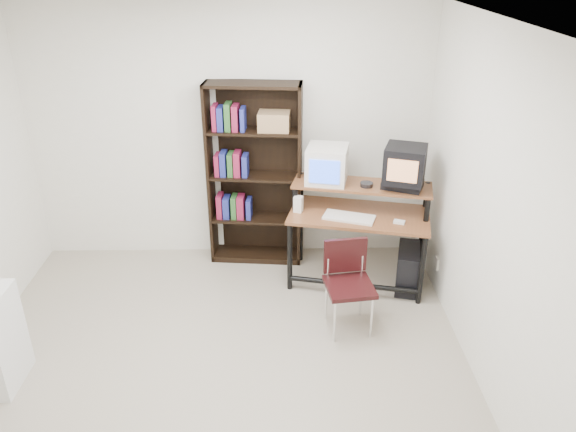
{
  "coord_description": "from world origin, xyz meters",
  "views": [
    {
      "loc": [
        0.48,
        -3.42,
        3.03
      ],
      "look_at": [
        0.57,
        1.1,
        0.84
      ],
      "focal_mm": 35.0,
      "sensor_mm": 36.0,
      "label": 1
    }
  ],
  "objects_px": {
    "pc_tower": "(407,268)",
    "school_chair": "(348,277)",
    "computer_desk": "(359,216)",
    "crt_tv": "(405,164)",
    "crt_monitor": "(327,165)",
    "bookshelf": "(255,173)"
  },
  "relations": [
    {
      "from": "school_chair",
      "to": "bookshelf",
      "type": "distance_m",
      "value": 1.55
    },
    {
      "from": "crt_monitor",
      "to": "bookshelf",
      "type": "height_order",
      "value": "bookshelf"
    },
    {
      "from": "computer_desk",
      "to": "school_chair",
      "type": "height_order",
      "value": "computer_desk"
    },
    {
      "from": "bookshelf",
      "to": "crt_monitor",
      "type": "bearing_deg",
      "value": -17.48
    },
    {
      "from": "computer_desk",
      "to": "bookshelf",
      "type": "bearing_deg",
      "value": 166.92
    },
    {
      "from": "pc_tower",
      "to": "crt_tv",
      "type": "bearing_deg",
      "value": 131.14
    },
    {
      "from": "crt_tv",
      "to": "bookshelf",
      "type": "bearing_deg",
      "value": 179.59
    },
    {
      "from": "school_chair",
      "to": "bookshelf",
      "type": "relative_size",
      "value": 0.42
    },
    {
      "from": "pc_tower",
      "to": "school_chair",
      "type": "xyz_separation_m",
      "value": [
        -0.66,
        -0.58,
        0.27
      ]
    },
    {
      "from": "crt_monitor",
      "to": "computer_desk",
      "type": "bearing_deg",
      "value": -19.99
    },
    {
      "from": "crt_monitor",
      "to": "school_chair",
      "type": "bearing_deg",
      "value": -70.64
    },
    {
      "from": "school_chair",
      "to": "pc_tower",
      "type": "bearing_deg",
      "value": 33.0
    },
    {
      "from": "computer_desk",
      "to": "crt_tv",
      "type": "relative_size",
      "value": 3.14
    },
    {
      "from": "crt_tv",
      "to": "crt_monitor",
      "type": "bearing_deg",
      "value": -176.6
    },
    {
      "from": "computer_desk",
      "to": "pc_tower",
      "type": "xyz_separation_m",
      "value": [
        0.47,
        -0.16,
        -0.49
      ]
    },
    {
      "from": "computer_desk",
      "to": "pc_tower",
      "type": "distance_m",
      "value": 0.7
    },
    {
      "from": "pc_tower",
      "to": "school_chair",
      "type": "relative_size",
      "value": 0.57
    },
    {
      "from": "computer_desk",
      "to": "crt_monitor",
      "type": "xyz_separation_m",
      "value": [
        -0.31,
        0.19,
        0.45
      ]
    },
    {
      "from": "school_chair",
      "to": "crt_tv",
      "type": "bearing_deg",
      "value": 43.93
    },
    {
      "from": "crt_monitor",
      "to": "pc_tower",
      "type": "height_order",
      "value": "crt_monitor"
    },
    {
      "from": "school_chair",
      "to": "bookshelf",
      "type": "height_order",
      "value": "bookshelf"
    },
    {
      "from": "computer_desk",
      "to": "crt_monitor",
      "type": "height_order",
      "value": "crt_monitor"
    }
  ]
}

